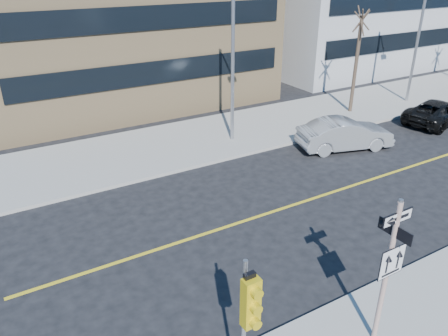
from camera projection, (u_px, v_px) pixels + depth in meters
ground at (309, 285)px, 13.16m from camera, size 120.00×120.00×0.00m
far_sidewalk at (394, 98)px, 30.68m from camera, size 66.00×6.00×0.15m
road_centerline at (442, 156)px, 21.75m from camera, size 40.00×0.14×0.01m
sign_pole at (388, 266)px, 10.15m from camera, size 0.92×0.92×4.06m
traffic_signal at (249, 315)px, 7.95m from camera, size 0.32×0.45×4.00m
parked_car_b at (345, 134)px, 22.32m from camera, size 2.99×5.11×1.59m
parked_car_c at (438, 112)px, 25.90m from camera, size 3.12×5.35×1.40m
streetlight_a at (235, 53)px, 21.29m from camera, size 0.55×2.25×8.00m
streetlight_b at (423, 31)px, 27.69m from camera, size 0.55×2.25×8.00m
street_tree_west at (361, 23)px, 25.49m from camera, size 1.80×1.80×6.35m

